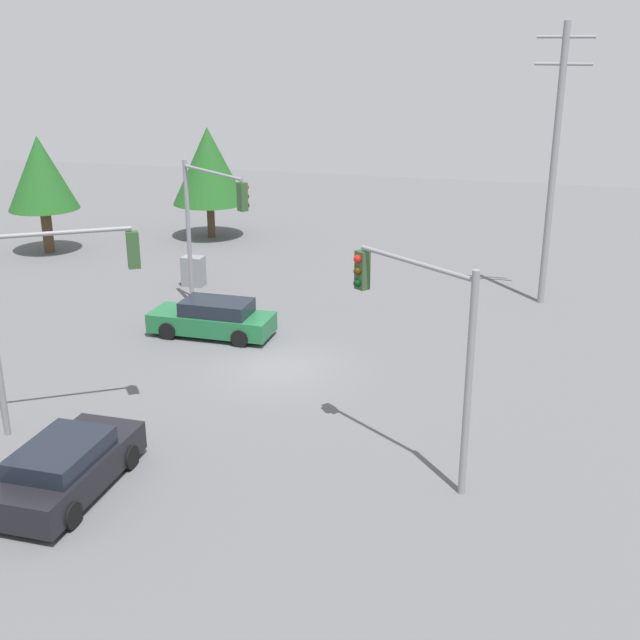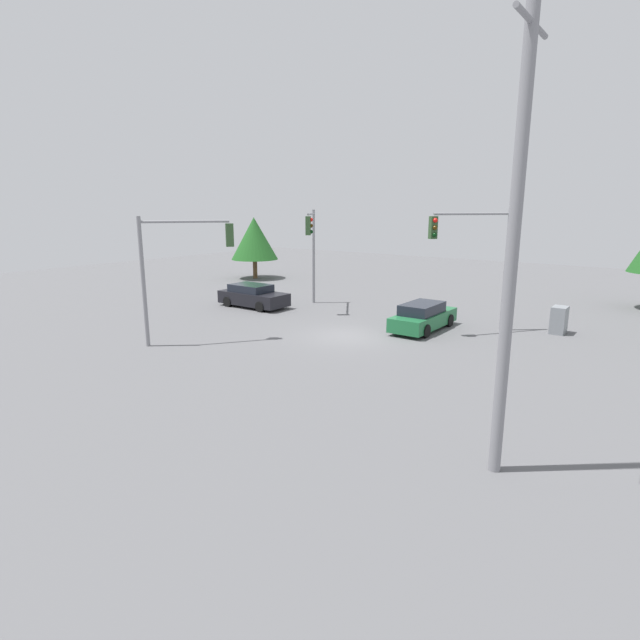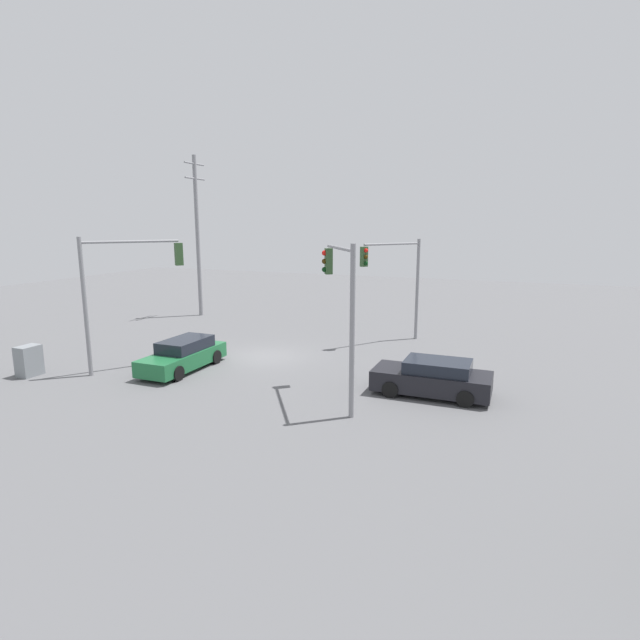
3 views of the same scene
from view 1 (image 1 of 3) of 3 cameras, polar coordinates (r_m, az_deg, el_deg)
The scene contains 10 objects.
ground_plane at distance 27.71m, azimuth -2.96°, elevation -3.47°, with size 80.00×80.00×0.00m, color #5B5B5E.
sedan_green at distance 30.71m, azimuth -7.62°, elevation 0.10°, with size 4.68×1.86×1.42m.
sedan_dark at distance 21.26m, azimuth -17.54°, elevation -9.95°, with size 2.05×4.56×1.43m.
traffic_signal_main at distance 32.09m, azimuth -7.87°, elevation 7.55°, with size 3.71×2.80×6.13m.
traffic_signal_cross at distance 20.16m, azimuth 7.16°, elevation -0.37°, with size 3.46×2.59×5.82m.
traffic_signal_aux at distance 23.39m, azimuth -18.55°, elevation 1.96°, with size 3.61×2.49×6.05m.
utility_pole_tall at distance 34.42m, azimuth 16.30°, elevation 10.74°, with size 2.20×0.28×11.38m.
electrical_cabinet at distance 37.06m, azimuth -8.99°, elevation 3.45°, with size 0.97×0.69×1.36m, color gray.
tree_far at distance 44.08m, azimuth -19.24°, elevation 9.80°, with size 3.59×3.59×6.06m.
tree_behind at distance 45.40m, azimuth -7.93°, elevation 10.80°, with size 4.10×4.10×6.14m.
Camera 1 is at (8.19, -24.13, 10.87)m, focal length 45.00 mm.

